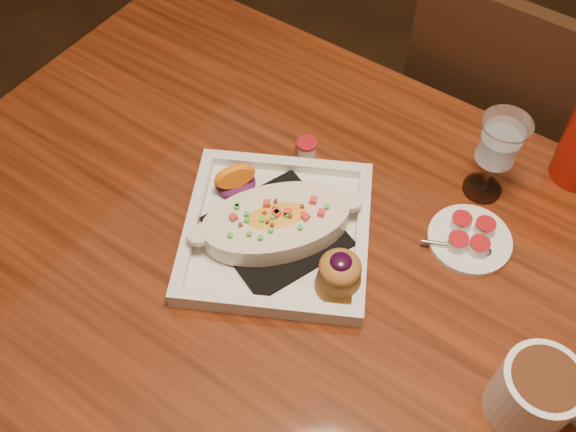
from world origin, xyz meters
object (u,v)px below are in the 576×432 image
Objects in this scene: table at (358,332)px; plate at (282,230)px; coffee_mug at (538,393)px; saucer at (469,238)px; chair_far at (499,145)px; goblet at (499,145)px.

plate reaches higher than table.
coffee_mug is 0.26m from saucer.
table is at bearing -113.17° from saucer.
chair_far reaches higher than saucer.
plate is at bearing 172.93° from table.
saucer reaches higher than table.
coffee_mug reaches higher than table.
table is 11.80× the size of saucer.
coffee_mug is (0.25, -0.02, 0.15)m from table.
goblet reaches higher than saucer.
saucer is at bearing -76.82° from goblet.
chair_far is at bearing 92.07° from coffee_mug.
chair_far is at bearing 99.53° from saucer.
table is 4.05× the size of plate.
goblet is at bearing 98.40° from chair_far.
chair_far reaches higher than goblet.
saucer is at bearing 99.53° from chair_far.
plate is 2.40× the size of goblet.
chair_far is (-0.00, 0.63, -0.15)m from table.
goblet is (0.05, 0.28, 0.20)m from table.
table is 1.61× the size of chair_far.
table is 0.20m from plate.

